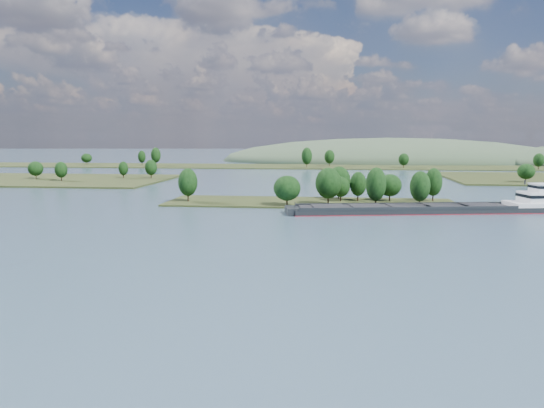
# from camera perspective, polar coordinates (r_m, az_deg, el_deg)

# --- Properties ---
(ground) EXTENTS (1800.00, 1800.00, 0.00)m
(ground) POSITION_cam_1_polar(r_m,az_deg,el_deg) (126.49, 2.85, -3.32)
(ground) COLOR #3E596B
(ground) RESTS_ON ground
(tree_island) EXTENTS (100.00, 30.74, 14.11)m
(tree_island) POSITION_cam_1_polar(r_m,az_deg,el_deg) (183.90, 6.02, 1.28)
(tree_island) COLOR #252E14
(tree_island) RESTS_ON ground
(back_shoreline) EXTENTS (900.00, 60.00, 16.01)m
(back_shoreline) POSITION_cam_1_polar(r_m,az_deg,el_deg) (404.35, 6.87, 4.05)
(back_shoreline) COLOR #252E14
(back_shoreline) RESTS_ON ground
(hill_west) EXTENTS (320.00, 160.00, 44.00)m
(hill_west) POSITION_cam_1_polar(r_m,az_deg,el_deg) (507.18, 12.70, 4.49)
(hill_west) COLOR #354932
(hill_west) RESTS_ON ground
(cargo_barge) EXTENTS (88.52, 27.22, 11.92)m
(cargo_barge) POSITION_cam_1_polar(r_m,az_deg,el_deg) (172.27, 18.49, -0.35)
(cargo_barge) COLOR black
(cargo_barge) RESTS_ON ground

